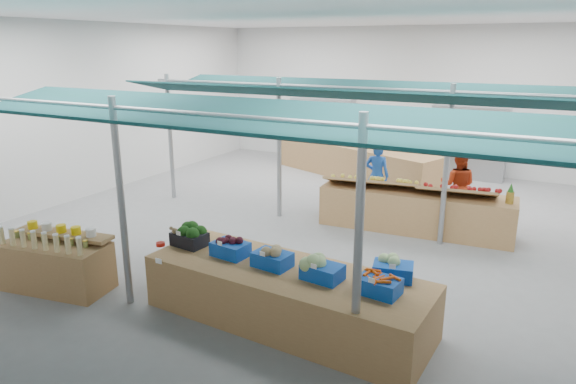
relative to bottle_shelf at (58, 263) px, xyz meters
name	(u,v)px	position (x,y,z in m)	size (l,w,h in m)	color
floor	(310,230)	(2.32, 4.16, -0.41)	(13.00, 13.00, 0.00)	slate
hall	(341,93)	(2.32, 5.60, 2.24)	(13.00, 13.00, 13.00)	silver
pole_grid	(306,164)	(3.07, 2.41, 1.40)	(10.00, 4.60, 3.00)	gray
awnings	(306,103)	(3.07, 2.41, 2.37)	(9.50, 7.08, 0.30)	#0B312E
back_shelving_left	(322,131)	(-0.18, 10.16, 0.59)	(2.00, 0.50, 2.00)	#B23F33
back_shelving_right	(468,143)	(4.32, 10.16, 0.59)	(2.00, 0.50, 2.00)	#B23F33
bottle_shelf	(58,263)	(0.00, 0.00, 0.00)	(1.77, 1.28, 1.02)	olive
veg_counter	(286,296)	(3.59, 0.77, -0.03)	(3.91, 1.30, 0.76)	olive
fruit_counter	(415,211)	(4.18, 5.17, 0.00)	(3.80, 0.91, 0.82)	olive
far_counter	(355,161)	(1.53, 8.67, 0.06)	(5.19, 1.04, 0.93)	olive
vendor_left	(377,176)	(2.98, 6.27, 0.35)	(0.55, 0.36, 1.52)	#1A4BAB
vendor_right	(458,185)	(4.78, 6.27, 0.35)	(0.74, 0.58, 1.52)	#A62F14
crate_broccoli	(189,235)	(1.91, 0.86, 0.51)	(0.53, 0.43, 0.35)	black
crate_beets	(230,247)	(2.67, 0.82, 0.48)	(0.53, 0.43, 0.29)	#0F45AC
crate_celeriac	(272,256)	(3.38, 0.78, 0.50)	(0.53, 0.43, 0.31)	#0F45AC
crate_cabbage	(323,268)	(4.14, 0.74, 0.51)	(0.53, 0.43, 0.35)	#0F45AC
crate_carrots	(379,285)	(4.90, 0.71, 0.46)	(0.53, 0.43, 0.29)	#0F45AC
sparrow	(174,230)	(1.73, 0.73, 0.60)	(0.12, 0.09, 0.11)	brown
pole_ribbon	(160,246)	(2.09, 0.04, 0.67)	(0.12, 0.12, 0.28)	red
apple_heap_yellow	(371,180)	(3.29, 5.01, 0.57)	(1.98, 0.98, 0.27)	#997247
apple_heap_red	(457,189)	(4.96, 5.14, 0.57)	(1.59, 0.92, 0.27)	#997247
pineapple	(510,194)	(5.90, 5.21, 0.59)	(0.14, 0.14, 0.39)	#8C6019
crate_extra	(393,268)	(4.92, 1.19, 0.50)	(0.57, 0.45, 0.32)	#0F45AC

